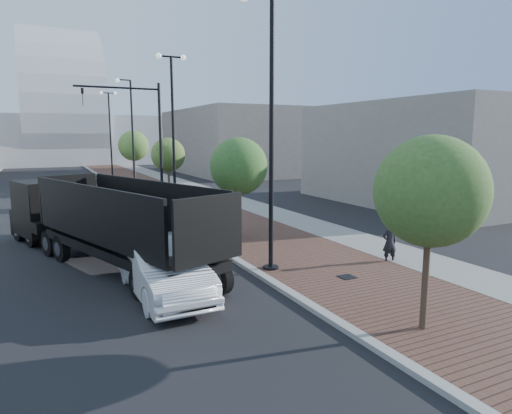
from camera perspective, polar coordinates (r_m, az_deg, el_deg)
name	(u,v)px	position (r m, az deg, el deg)	size (l,w,h in m)	color
sidewalk	(153,184)	(44.85, -13.00, 2.85)	(7.00, 140.00, 0.12)	#4C2D23
concrete_strip	(180,183)	(45.53, -9.69, 3.06)	(2.40, 140.00, 0.13)	slate
curb	(116,186)	(44.20, -17.43, 2.59)	(0.30, 140.00, 0.14)	gray
dump_truck	(79,222)	(19.23, -21.59, -1.78)	(6.44, 13.34, 3.18)	black
white_sedan	(163,267)	(13.79, -11.81, -7.52)	(1.82, 5.21, 1.72)	silver
dark_car_mid	(41,187)	(40.77, -25.71, 2.33)	(1.95, 4.23, 1.18)	black
dark_car_far	(95,186)	(39.85, -19.88, 2.59)	(1.72, 4.24, 1.23)	black
pedestrian	(390,243)	(17.45, 16.67, -4.37)	(0.59, 0.39, 1.62)	black
streetlight_1	(268,148)	(15.20, 1.60, 7.53)	(1.44, 0.56, 9.21)	black
streetlight_2	(173,134)	(26.44, -10.50, 9.09)	(1.72, 0.56, 9.28)	black
streetlight_3	(131,141)	(38.12, -15.59, 8.15)	(1.44, 0.56, 9.21)	black
streetlight_4	(110,135)	(49.97, -18.07, 8.73)	(1.72, 0.56, 9.28)	black
traffic_mast	(146,132)	(29.14, -13.86, 9.28)	(5.09, 0.20, 8.00)	black
tree_0	(431,192)	(11.19, 21.46, 1.85)	(2.63, 2.62, 4.79)	#382619
tree_1	(239,166)	(20.27, -2.13, 5.19)	(2.62, 2.61, 4.69)	#382619
tree_2	(169,155)	(31.59, -11.08, 6.53)	(2.38, 2.33, 4.61)	#382619
tree_3	(134,146)	(43.28, -15.29, 7.54)	(2.79, 2.79, 5.22)	#382619
convention_center	(62,129)	(88.58, -23.47, 9.17)	(50.00, 30.00, 50.00)	#B2B8BD
commercial_block_ne	(231,142)	(58.03, -3.25, 8.34)	(12.00, 22.00, 8.00)	#615C58
commercial_block_e	(421,153)	(33.99, 20.34, 6.42)	(10.00, 16.00, 7.00)	slate
utility_cover_1	(347,277)	(15.27, 11.53, -8.73)	(0.50, 0.50, 0.02)	black
utility_cover_2	(223,221)	(24.62, -4.25, -1.76)	(0.50, 0.50, 0.02)	black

